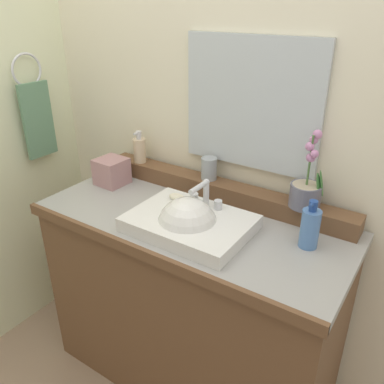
# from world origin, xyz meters

# --- Properties ---
(floor) EXTENTS (2.77, 3.74, 0.10)m
(floor) POSITION_xyz_m (0.00, 0.00, -0.05)
(floor) COLOR #9A7F67
(floor) RESTS_ON ground
(wall_back) EXTENTS (2.77, 0.20, 2.44)m
(wall_back) POSITION_xyz_m (0.00, 0.39, 1.22)
(wall_back) COLOR beige
(wall_back) RESTS_ON ground
(vanity_cabinet) EXTENTS (1.26, 0.57, 0.87)m
(vanity_cabinet) POSITION_xyz_m (0.00, -0.00, 0.43)
(vanity_cabinet) COLOR brown
(vanity_cabinet) RESTS_ON ground
(back_ledge) EXTENTS (1.19, 0.10, 0.07)m
(back_ledge) POSITION_xyz_m (0.00, 0.22, 0.90)
(back_ledge) COLOR brown
(back_ledge) RESTS_ON vanity_cabinet
(sink_basin) EXTENTS (0.45, 0.33, 0.26)m
(sink_basin) POSITION_xyz_m (0.04, -0.08, 0.89)
(sink_basin) COLOR white
(sink_basin) RESTS_ON vanity_cabinet
(soap_bar) EXTENTS (0.07, 0.04, 0.02)m
(soap_bar) POSITION_xyz_m (-0.08, 0.02, 0.93)
(soap_bar) COLOR beige
(soap_bar) RESTS_ON sink_basin
(potted_plant) EXTENTS (0.13, 0.12, 0.30)m
(potted_plant) POSITION_xyz_m (0.38, 0.21, 1.01)
(potted_plant) COLOR slate
(potted_plant) RESTS_ON back_ledge
(soap_dispenser) EXTENTS (0.06, 0.06, 0.15)m
(soap_dispenser) POSITION_xyz_m (-0.44, 0.21, 1.00)
(soap_dispenser) COLOR beige
(soap_dispenser) RESTS_ON back_ledge
(tumbler_cup) EXTENTS (0.07, 0.07, 0.10)m
(tumbler_cup) POSITION_xyz_m (-0.06, 0.22, 0.99)
(tumbler_cup) COLOR #949BA0
(tumbler_cup) RESTS_ON back_ledge
(lotion_bottle) EXTENTS (0.07, 0.07, 0.18)m
(lotion_bottle) POSITION_xyz_m (0.45, 0.06, 0.94)
(lotion_bottle) COLOR #507CBB
(lotion_bottle) RESTS_ON vanity_cabinet
(tissue_box) EXTENTS (0.14, 0.14, 0.12)m
(tissue_box) POSITION_xyz_m (-0.50, 0.07, 0.93)
(tissue_box) COLOR #A97A7D
(tissue_box) RESTS_ON vanity_cabinet
(mirror) EXTENTS (0.58, 0.02, 0.52)m
(mirror) POSITION_xyz_m (0.10, 0.28, 1.28)
(mirror) COLOR silver
(towel_ring) EXTENTS (0.01, 0.16, 0.16)m
(towel_ring) POSITION_xyz_m (-0.96, 0.03, 1.35)
(towel_ring) COLOR silver
(hand_towel) EXTENTS (0.02, 0.16, 0.37)m
(hand_towel) POSITION_xyz_m (-0.94, 0.03, 1.11)
(hand_towel) COLOR slate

